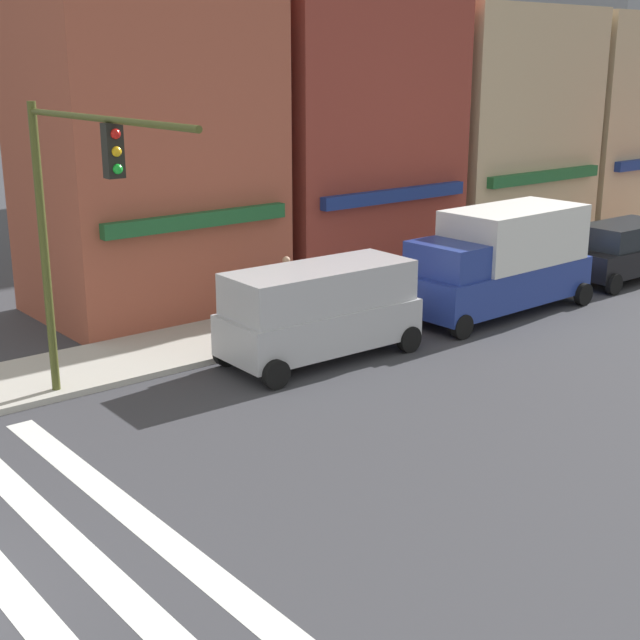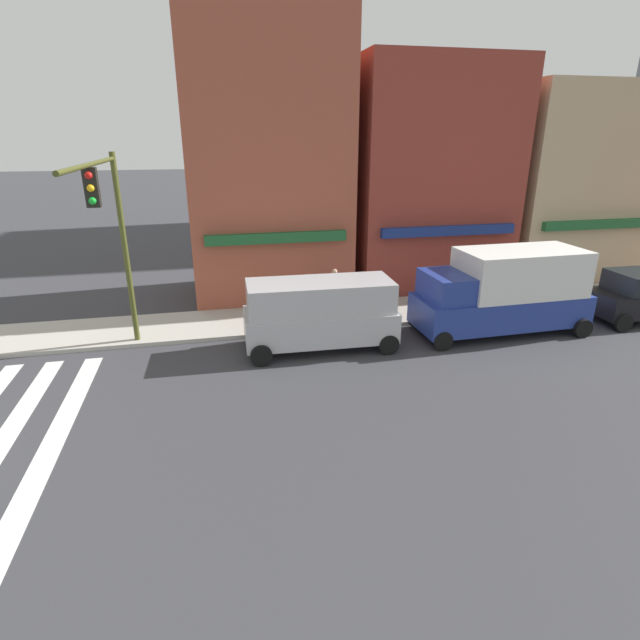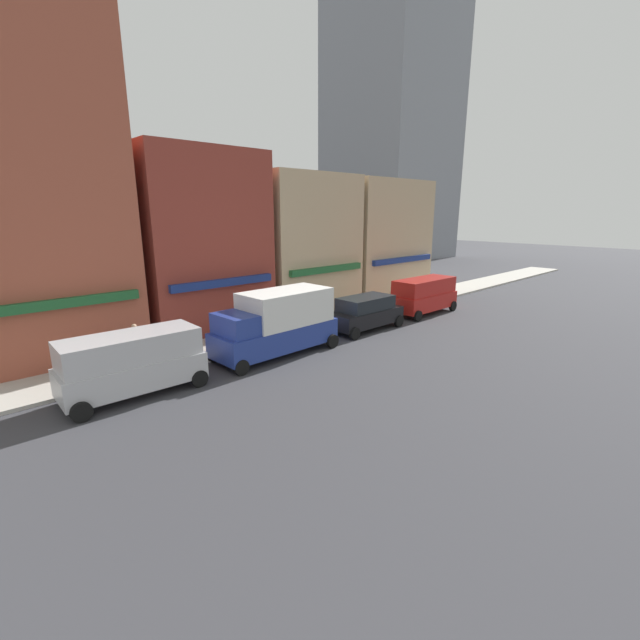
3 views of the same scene
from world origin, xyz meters
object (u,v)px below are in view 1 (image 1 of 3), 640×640
(van_silver, at_px, (320,309))
(box_truck_blue, at_px, (501,259))
(traffic_signal, at_px, (72,204))
(pedestrian_orange_vest, at_px, (480,252))
(pedestrian_grey_coat, at_px, (477,256))
(suv_black, at_px, (624,250))
(pedestrian_blue_shirt, at_px, (287,286))

(van_silver, distance_m, box_truck_blue, 6.74)
(traffic_signal, relative_size, box_truck_blue, 1.03)
(traffic_signal, bearing_deg, pedestrian_orange_vest, 9.54)
(van_silver, relative_size, pedestrian_orange_vest, 2.86)
(traffic_signal, relative_size, pedestrian_grey_coat, 3.65)
(pedestrian_grey_coat, bearing_deg, traffic_signal, -168.46)
(van_silver, height_order, suv_black, van_silver)
(traffic_signal, bearing_deg, suv_black, -0.36)
(traffic_signal, bearing_deg, van_silver, -1.12)
(pedestrian_orange_vest, xyz_separation_m, pedestrian_grey_coat, (-0.53, -0.34, 0.00))
(van_silver, bearing_deg, pedestrian_blue_shirt, 69.19)
(box_truck_blue, relative_size, pedestrian_grey_coat, 3.53)
(pedestrian_grey_coat, xyz_separation_m, pedestrian_blue_shirt, (-7.16, 0.69, 0.00))
(suv_black, height_order, pedestrian_grey_coat, suv_black)
(traffic_signal, xyz_separation_m, van_silver, (6.11, -0.12, -3.15))
(pedestrian_grey_coat, bearing_deg, suv_black, -23.19)
(traffic_signal, distance_m, box_truck_blue, 13.15)
(van_silver, height_order, pedestrian_orange_vest, van_silver)
(van_silver, distance_m, suv_black, 13.10)
(pedestrian_orange_vest, height_order, pedestrian_grey_coat, same)
(suv_black, bearing_deg, pedestrian_blue_shirt, 166.33)
(suv_black, bearing_deg, van_silver, -179.48)
(pedestrian_blue_shirt, bearing_deg, box_truck_blue, 108.72)
(van_silver, xyz_separation_m, suv_black, (13.10, 0.00, -0.25))
(suv_black, distance_m, pedestrian_grey_coat, 5.24)
(traffic_signal, distance_m, pedestrian_blue_shirt, 8.57)
(pedestrian_orange_vest, bearing_deg, traffic_signal, 117.67)
(suv_black, bearing_deg, traffic_signal, -179.84)
(box_truck_blue, bearing_deg, suv_black, -1.38)
(van_silver, xyz_separation_m, pedestrian_grey_coat, (8.39, 2.31, -0.21))
(suv_black, height_order, pedestrian_blue_shirt, suv_black)
(suv_black, relative_size, pedestrian_grey_coat, 2.66)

